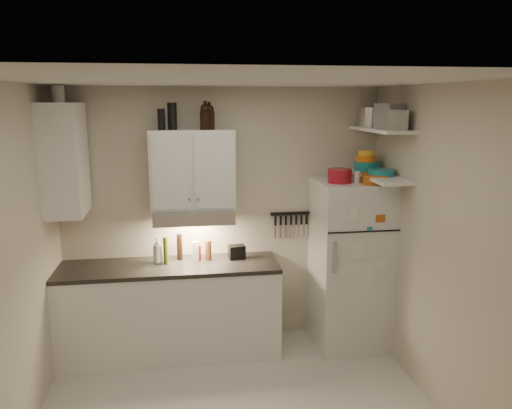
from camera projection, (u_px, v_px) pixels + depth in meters
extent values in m
cube|color=silver|center=(239.00, 79.00, 3.36)|extent=(3.20, 3.00, 0.02)
cube|color=beige|center=(223.00, 217.00, 5.09)|extent=(3.20, 0.02, 2.60)
cube|color=beige|center=(6.00, 276.00, 3.39)|extent=(0.02, 3.00, 2.60)
cube|color=beige|center=(447.00, 254.00, 3.86)|extent=(0.02, 3.00, 2.60)
cube|color=white|center=(171.00, 312.00, 4.88)|extent=(2.10, 0.60, 0.88)
cube|color=black|center=(169.00, 267.00, 4.79)|extent=(2.10, 0.62, 0.04)
cube|color=white|center=(192.00, 169.00, 4.77)|extent=(0.80, 0.33, 0.75)
cube|color=white|center=(64.00, 160.00, 4.44)|extent=(0.33, 0.55, 1.00)
cube|color=silver|center=(194.00, 215.00, 4.79)|extent=(0.76, 0.46, 0.12)
cube|color=silver|center=(350.00, 264.00, 5.02)|extent=(0.70, 0.68, 1.70)
cube|color=white|center=(381.00, 130.00, 4.64)|extent=(0.30, 0.95, 0.03)
cube|color=white|center=(379.00, 176.00, 4.73)|extent=(0.30, 0.95, 0.03)
cube|color=black|center=(291.00, 213.00, 5.16)|extent=(0.42, 0.02, 0.03)
cylinder|color=maroon|center=(340.00, 176.00, 4.73)|extent=(0.23, 0.23, 0.13)
cube|color=#AE5915|center=(374.00, 179.00, 4.69)|extent=(0.27, 0.31, 0.09)
cylinder|color=silver|center=(357.00, 177.00, 4.73)|extent=(0.09, 0.09, 0.11)
cylinder|color=silver|center=(372.00, 117.00, 4.90)|extent=(0.29, 0.29, 0.19)
cube|color=#AAAAAD|center=(391.00, 116.00, 4.50)|extent=(0.28, 0.27, 0.23)
cube|color=#AAAAAD|center=(397.00, 120.00, 4.36)|extent=(0.22, 0.22, 0.17)
cylinder|color=teal|center=(367.00, 166.00, 4.96)|extent=(0.25, 0.25, 0.10)
cylinder|color=orange|center=(366.00, 158.00, 4.92)|extent=(0.20, 0.20, 0.06)
cylinder|color=yellow|center=(366.00, 153.00, 4.91)|extent=(0.16, 0.16, 0.05)
cylinder|color=teal|center=(381.00, 172.00, 4.67)|extent=(0.27, 0.27, 0.06)
cylinder|color=black|center=(172.00, 116.00, 4.62)|extent=(0.11, 0.11, 0.25)
cylinder|color=black|center=(161.00, 119.00, 4.57)|extent=(0.08, 0.08, 0.19)
cylinder|color=silver|center=(58.00, 94.00, 4.30)|extent=(0.12, 0.12, 0.14)
imported|color=white|center=(158.00, 249.00, 4.81)|extent=(0.14, 0.14, 0.29)
cylinder|color=brown|center=(208.00, 250.00, 4.92)|extent=(0.07, 0.07, 0.20)
cylinder|color=#535A16|center=(166.00, 250.00, 4.79)|extent=(0.06, 0.06, 0.27)
cylinder|color=black|center=(180.00, 247.00, 4.92)|extent=(0.06, 0.06, 0.26)
cylinder|color=silver|center=(196.00, 251.00, 4.88)|extent=(0.08, 0.08, 0.20)
cylinder|color=maroon|center=(197.00, 252.00, 4.91)|extent=(0.10, 0.10, 0.16)
cube|color=black|center=(237.00, 252.00, 4.96)|extent=(0.17, 0.13, 0.14)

